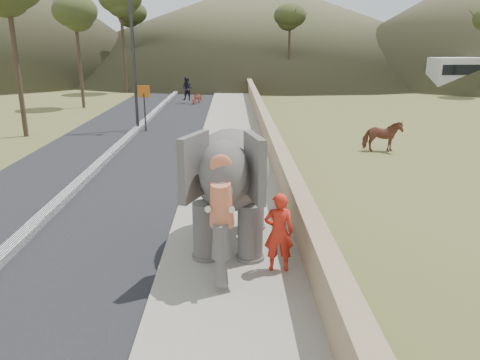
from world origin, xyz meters
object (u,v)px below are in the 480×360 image
(cow, at_px, (382,136))
(motorcyclist, at_px, (193,93))
(elephant_and_man, at_px, (232,185))
(lamppost, at_px, (138,35))

(cow, height_order, motorcyclist, motorcyclist)
(cow, distance_m, motorcyclist, 18.57)
(elephant_and_man, bearing_deg, motorcyclist, 96.53)
(lamppost, distance_m, motorcyclist, 11.69)
(lamppost, xyz_separation_m, elephant_and_man, (4.71, -14.87, -3.36))
(motorcyclist, bearing_deg, elephant_and_man, -83.47)
(lamppost, bearing_deg, motorcyclist, 80.70)
(lamppost, height_order, cow, lamppost)
(lamppost, relative_size, elephant_and_man, 2.03)
(cow, bearing_deg, elephant_and_man, 151.82)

